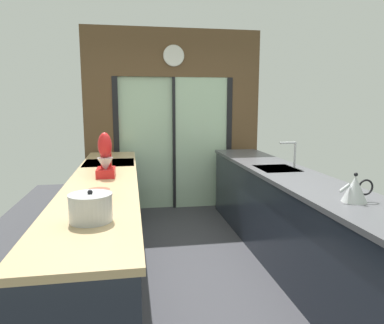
{
  "coord_description": "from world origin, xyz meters",
  "views": [
    {
      "loc": [
        -0.65,
        -3.03,
        1.6
      ],
      "look_at": [
        -0.02,
        0.62,
        1.0
      ],
      "focal_mm": 33.54,
      "sensor_mm": 36.0,
      "label": 1
    }
  ],
  "objects_px": {
    "mixing_bowl": "(98,194)",
    "stand_mixer": "(105,160)",
    "knife_block": "(108,160)",
    "stock_pot": "(91,207)",
    "kettle": "(355,189)",
    "oven_range": "(111,201)"
  },
  "relations": [
    {
      "from": "knife_block",
      "to": "oven_range",
      "type": "bearing_deg",
      "value": 92.01
    },
    {
      "from": "mixing_bowl",
      "to": "stock_pot",
      "type": "height_order",
      "value": "stock_pot"
    },
    {
      "from": "oven_range",
      "to": "stock_pot",
      "type": "height_order",
      "value": "stock_pot"
    },
    {
      "from": "oven_range",
      "to": "kettle",
      "type": "relative_size",
      "value": 3.53
    },
    {
      "from": "oven_range",
      "to": "stand_mixer",
      "type": "distance_m",
      "value": 1.05
    },
    {
      "from": "mixing_bowl",
      "to": "stand_mixer",
      "type": "relative_size",
      "value": 0.4
    },
    {
      "from": "mixing_bowl",
      "to": "knife_block",
      "type": "relative_size",
      "value": 0.59
    },
    {
      "from": "knife_block",
      "to": "kettle",
      "type": "bearing_deg",
      "value": -40.74
    },
    {
      "from": "stand_mixer",
      "to": "oven_range",
      "type": "bearing_deg",
      "value": 91.25
    },
    {
      "from": "oven_range",
      "to": "kettle",
      "type": "xyz_separation_m",
      "value": [
        1.8,
        -2.06,
        0.56
      ]
    },
    {
      "from": "mixing_bowl",
      "to": "stand_mixer",
      "type": "distance_m",
      "value": 0.85
    },
    {
      "from": "kettle",
      "to": "knife_block",
      "type": "bearing_deg",
      "value": 139.26
    },
    {
      "from": "stock_pot",
      "to": "stand_mixer",
      "type": "bearing_deg",
      "value": 90.0
    },
    {
      "from": "oven_range",
      "to": "knife_block",
      "type": "xyz_separation_m",
      "value": [
        0.02,
        -0.53,
        0.57
      ]
    },
    {
      "from": "knife_block",
      "to": "stand_mixer",
      "type": "height_order",
      "value": "stand_mixer"
    },
    {
      "from": "mixing_bowl",
      "to": "stand_mixer",
      "type": "bearing_deg",
      "value": 90.0
    },
    {
      "from": "knife_block",
      "to": "stand_mixer",
      "type": "bearing_deg",
      "value": -90.0
    },
    {
      "from": "oven_range",
      "to": "kettle",
      "type": "height_order",
      "value": "kettle"
    },
    {
      "from": "mixing_bowl",
      "to": "knife_block",
      "type": "distance_m",
      "value": 1.16
    },
    {
      "from": "stand_mixer",
      "to": "mixing_bowl",
      "type": "bearing_deg",
      "value": -90.0
    },
    {
      "from": "stock_pot",
      "to": "kettle",
      "type": "bearing_deg",
      "value": 3.92
    },
    {
      "from": "kettle",
      "to": "stock_pot",
      "type": "bearing_deg",
      "value": -176.08
    }
  ]
}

